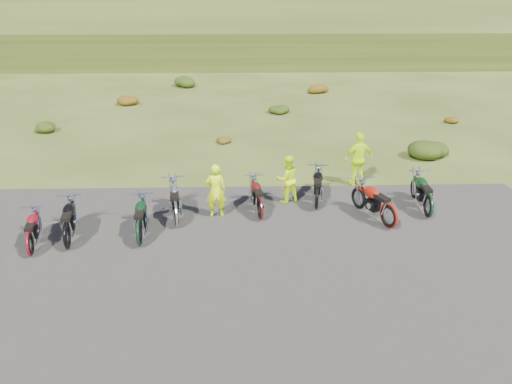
{
  "coord_description": "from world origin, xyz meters",
  "views": [
    {
      "loc": [
        0.52,
        -12.43,
        6.87
      ],
      "look_at": [
        0.91,
        1.29,
        0.98
      ],
      "focal_mm": 35.0,
      "sensor_mm": 36.0,
      "label": 1
    }
  ],
  "objects_px": {
    "motorcycle_0": "(69,249)",
    "motorcycle_3": "(177,227)",
    "motorcycle_7": "(427,218)",
    "person_middle": "(216,192)"
  },
  "relations": [
    {
      "from": "motorcycle_7",
      "to": "motorcycle_0",
      "type": "bearing_deg",
      "value": 100.53
    },
    {
      "from": "motorcycle_0",
      "to": "motorcycle_3",
      "type": "distance_m",
      "value": 3.1
    },
    {
      "from": "motorcycle_3",
      "to": "motorcycle_7",
      "type": "distance_m",
      "value": 7.73
    },
    {
      "from": "motorcycle_0",
      "to": "motorcycle_7",
      "type": "height_order",
      "value": "motorcycle_7"
    },
    {
      "from": "motorcycle_0",
      "to": "motorcycle_3",
      "type": "xyz_separation_m",
      "value": [
        2.83,
        1.27,
        0.0
      ]
    },
    {
      "from": "motorcycle_0",
      "to": "person_middle",
      "type": "height_order",
      "value": "person_middle"
    },
    {
      "from": "motorcycle_7",
      "to": "person_middle",
      "type": "distance_m",
      "value": 6.62
    },
    {
      "from": "motorcycle_3",
      "to": "person_middle",
      "type": "xyz_separation_m",
      "value": [
        1.16,
        0.62,
        0.86
      ]
    },
    {
      "from": "motorcycle_3",
      "to": "motorcycle_7",
      "type": "height_order",
      "value": "motorcycle_3"
    },
    {
      "from": "person_middle",
      "to": "motorcycle_7",
      "type": "bearing_deg",
      "value": 172.14
    }
  ]
}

